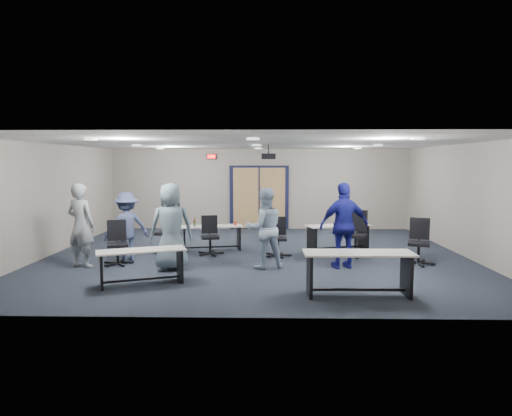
{
  "coord_description": "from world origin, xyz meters",
  "views": [
    {
      "loc": [
        0.25,
        -10.92,
        2.24
      ],
      "look_at": [
        0.01,
        -0.3,
        1.19
      ],
      "focal_mm": 32.0,
      "sensor_mm": 36.0,
      "label": 1
    }
  ],
  "objects_px": {
    "table_back_right": "(338,233)",
    "person_back": "(127,226)",
    "chair_back_c": "(278,237)",
    "chair_back_a": "(167,231)",
    "chair_back_b": "(210,236)",
    "table_back_left": "(212,233)",
    "table_front_left": "(142,261)",
    "chair_loose_right": "(419,242)",
    "chair_loose_left": "(117,243)",
    "table_front_right": "(358,266)",
    "chair_back_d": "(356,234)",
    "person_gray": "(81,225)",
    "person_plaid": "(171,227)",
    "person_navy": "(344,226)",
    "person_lightblue": "(265,228)"
  },
  "relations": [
    {
      "from": "chair_back_b",
      "to": "person_plaid",
      "type": "relative_size",
      "value": 0.52
    },
    {
      "from": "table_back_left",
      "to": "chair_back_b",
      "type": "height_order",
      "value": "chair_back_b"
    },
    {
      "from": "chair_back_b",
      "to": "chair_back_d",
      "type": "xyz_separation_m",
      "value": [
        3.51,
        -0.11,
        0.08
      ]
    },
    {
      "from": "chair_back_a",
      "to": "person_back",
      "type": "distance_m",
      "value": 1.16
    },
    {
      "from": "chair_back_d",
      "to": "person_gray",
      "type": "height_order",
      "value": "person_gray"
    },
    {
      "from": "person_back",
      "to": "chair_back_d",
      "type": "bearing_deg",
      "value": 152.55
    },
    {
      "from": "table_back_right",
      "to": "person_back",
      "type": "bearing_deg",
      "value": 174.17
    },
    {
      "from": "table_back_right",
      "to": "person_back",
      "type": "xyz_separation_m",
      "value": [
        -5.03,
        -1.25,
        0.33
      ]
    },
    {
      "from": "chair_loose_right",
      "to": "person_gray",
      "type": "height_order",
      "value": "person_gray"
    },
    {
      "from": "chair_loose_left",
      "to": "table_front_right",
      "type": "bearing_deg",
      "value": -44.95
    },
    {
      "from": "chair_back_a",
      "to": "chair_back_c",
      "type": "bearing_deg",
      "value": 6.44
    },
    {
      "from": "person_lightblue",
      "to": "person_back",
      "type": "distance_m",
      "value": 3.24
    },
    {
      "from": "chair_back_d",
      "to": "table_back_left",
      "type": "bearing_deg",
      "value": -168.94
    },
    {
      "from": "table_back_left",
      "to": "chair_loose_right",
      "type": "xyz_separation_m",
      "value": [
        4.76,
        -1.53,
        0.07
      ]
    },
    {
      "from": "table_back_right",
      "to": "chair_back_a",
      "type": "bearing_deg",
      "value": 165.48
    },
    {
      "from": "table_front_left",
      "to": "chair_loose_right",
      "type": "height_order",
      "value": "chair_loose_right"
    },
    {
      "from": "table_back_left",
      "to": "chair_loose_left",
      "type": "height_order",
      "value": "chair_loose_left"
    },
    {
      "from": "table_back_right",
      "to": "chair_back_b",
      "type": "bearing_deg",
      "value": 170.3
    },
    {
      "from": "chair_back_c",
      "to": "person_plaid",
      "type": "relative_size",
      "value": 0.51
    },
    {
      "from": "table_front_left",
      "to": "person_plaid",
      "type": "bearing_deg",
      "value": 53.26
    },
    {
      "from": "table_back_left",
      "to": "chair_loose_left",
      "type": "bearing_deg",
      "value": -149.19
    },
    {
      "from": "chair_back_b",
      "to": "person_lightblue",
      "type": "xyz_separation_m",
      "value": [
        1.33,
        -1.37,
        0.38
      ]
    },
    {
      "from": "person_navy",
      "to": "person_plaid",
      "type": "bearing_deg",
      "value": -8.64
    },
    {
      "from": "chair_back_a",
      "to": "chair_back_c",
      "type": "height_order",
      "value": "chair_back_a"
    },
    {
      "from": "chair_back_b",
      "to": "person_back",
      "type": "bearing_deg",
      "value": -171.22
    },
    {
      "from": "chair_back_d",
      "to": "table_front_left",
      "type": "bearing_deg",
      "value": -127.56
    },
    {
      "from": "chair_back_a",
      "to": "chair_back_b",
      "type": "bearing_deg",
      "value": 4.39
    },
    {
      "from": "person_lightblue",
      "to": "table_back_right",
      "type": "bearing_deg",
      "value": -149.2
    },
    {
      "from": "table_back_right",
      "to": "person_navy",
      "type": "xyz_separation_m",
      "value": [
        -0.18,
        -1.91,
        0.46
      ]
    },
    {
      "from": "table_back_left",
      "to": "person_gray",
      "type": "relative_size",
      "value": 0.9
    },
    {
      "from": "chair_back_c",
      "to": "chair_back_a",
      "type": "bearing_deg",
      "value": 173.67
    },
    {
      "from": "table_front_right",
      "to": "chair_back_d",
      "type": "xyz_separation_m",
      "value": [
        0.59,
        3.26,
        0.04
      ]
    },
    {
      "from": "table_front_right",
      "to": "chair_back_c",
      "type": "height_order",
      "value": "chair_back_c"
    },
    {
      "from": "person_plaid",
      "to": "person_navy",
      "type": "xyz_separation_m",
      "value": [
        3.64,
        0.23,
        0.0
      ]
    },
    {
      "from": "chair_back_a",
      "to": "chair_back_d",
      "type": "relative_size",
      "value": 1.0
    },
    {
      "from": "table_back_right",
      "to": "person_plaid",
      "type": "bearing_deg",
      "value": -170.58
    },
    {
      "from": "chair_back_c",
      "to": "chair_back_d",
      "type": "bearing_deg",
      "value": 2.18
    },
    {
      "from": "table_front_left",
      "to": "table_back_left",
      "type": "xyz_separation_m",
      "value": [
        0.9,
        3.3,
        0.0
      ]
    },
    {
      "from": "table_back_left",
      "to": "person_back",
      "type": "bearing_deg",
      "value": -157.09
    },
    {
      "from": "chair_loose_left",
      "to": "person_back",
      "type": "distance_m",
      "value": 0.56
    },
    {
      "from": "chair_back_b",
      "to": "table_back_left",
      "type": "bearing_deg",
      "value": 81.35
    },
    {
      "from": "table_back_left",
      "to": "chair_back_a",
      "type": "bearing_deg",
      "value": -171.32
    },
    {
      "from": "table_back_right",
      "to": "chair_back_b",
      "type": "xyz_separation_m",
      "value": [
        -3.2,
        -0.57,
        0.02
      ]
    },
    {
      "from": "table_front_right",
      "to": "person_lightblue",
      "type": "height_order",
      "value": "person_lightblue"
    },
    {
      "from": "chair_loose_right",
      "to": "table_back_right",
      "type": "bearing_deg",
      "value": 155.13
    },
    {
      "from": "chair_loose_right",
      "to": "person_plaid",
      "type": "bearing_deg",
      "value": -153.45
    },
    {
      "from": "chair_back_a",
      "to": "chair_back_d",
      "type": "bearing_deg",
      "value": 9.86
    },
    {
      "from": "table_front_right",
      "to": "chair_back_c",
      "type": "relative_size",
      "value": 1.96
    },
    {
      "from": "chair_back_b",
      "to": "chair_loose_left",
      "type": "distance_m",
      "value": 2.22
    },
    {
      "from": "chair_loose_left",
      "to": "chair_loose_right",
      "type": "distance_m",
      "value": 6.64
    }
  ]
}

